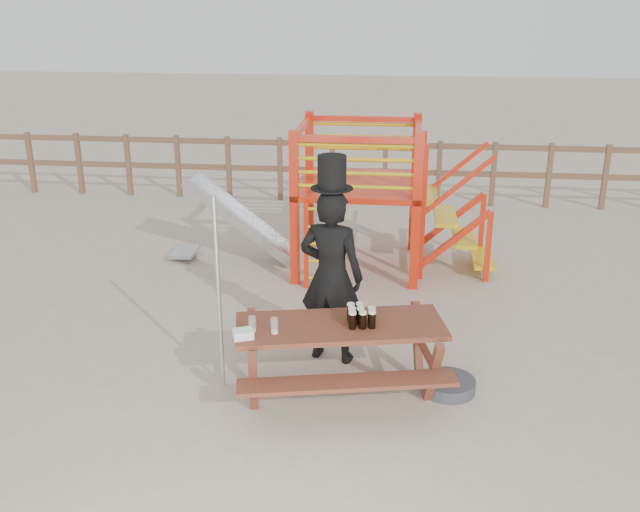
# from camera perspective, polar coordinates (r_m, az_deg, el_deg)

# --- Properties ---
(ground) EXTENTS (60.00, 60.00, 0.00)m
(ground) POSITION_cam_1_polar(r_m,az_deg,el_deg) (7.23, -0.41, -10.75)
(ground) COLOR #B6A48E
(ground) RESTS_ON ground
(back_fence) EXTENTS (15.09, 0.09, 1.20)m
(back_fence) POSITION_cam_1_polar(r_m,az_deg,el_deg) (13.52, 3.10, 7.37)
(back_fence) COLOR brown
(back_fence) RESTS_ON ground
(playground_fort) EXTENTS (4.71, 1.84, 2.10)m
(playground_fort) POSITION_cam_1_polar(r_m,az_deg,el_deg) (10.12, 2.67, 4.98)
(playground_fort) COLOR red
(playground_fort) RESTS_ON ground
(picnic_table) EXTENTS (2.23, 1.75, 0.77)m
(picnic_table) POSITION_cam_1_polar(r_m,az_deg,el_deg) (6.94, 1.61, -7.57)
(picnic_table) COLOR brown
(picnic_table) RESTS_ON ground
(man_with_hat) EXTENTS (0.78, 0.60, 2.23)m
(man_with_hat) POSITION_cam_1_polar(r_m,az_deg,el_deg) (7.43, 0.91, -1.28)
(man_with_hat) COLOR black
(man_with_hat) RESTS_ON ground
(metal_pole) EXTENTS (0.04, 0.04, 1.97)m
(metal_pole) POSITION_cam_1_polar(r_m,az_deg,el_deg) (6.96, -8.10, -3.13)
(metal_pole) COLOR #B2B2B7
(metal_pole) RESTS_ON ground
(parasol_base) EXTENTS (0.55, 0.55, 0.23)m
(parasol_base) POSITION_cam_1_polar(r_m,az_deg,el_deg) (7.32, 10.20, -10.12)
(parasol_base) COLOR #39393E
(parasol_base) RESTS_ON ground
(paper_bag) EXTENTS (0.22, 0.20, 0.08)m
(paper_bag) POSITION_cam_1_polar(r_m,az_deg,el_deg) (6.57, -6.17, -6.22)
(paper_bag) COLOR white
(paper_bag) RESTS_ON picnic_table
(stout_pints) EXTENTS (0.28, 0.29, 0.17)m
(stout_pints) POSITION_cam_1_polar(r_m,az_deg,el_deg) (6.78, 3.23, -4.82)
(stout_pints) COLOR black
(stout_pints) RESTS_ON picnic_table
(empty_glasses) EXTENTS (0.28, 0.08, 0.15)m
(empty_glasses) POSITION_cam_1_polar(r_m,az_deg,el_deg) (6.65, -4.56, -5.56)
(empty_glasses) COLOR silver
(empty_glasses) RESTS_ON picnic_table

